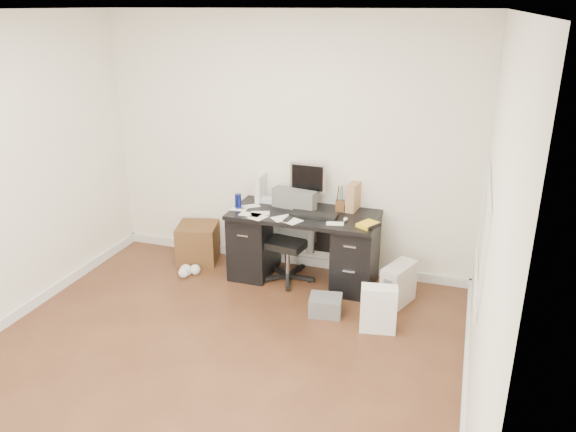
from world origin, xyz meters
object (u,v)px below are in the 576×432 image
Objects in this scene: lcd_monitor at (308,185)px; wicker_basket at (198,243)px; desk at (304,244)px; pc_tower at (398,285)px; keyboard at (314,215)px; office_chair at (288,238)px.

lcd_monitor reaches higher than wicker_basket.
pc_tower is (1.02, -0.21, -0.19)m from desk.
pc_tower is at bearing -11.36° from keyboard.
pc_tower is at bearing -11.83° from desk.
pc_tower is 2.31m from wicker_basket.
wicker_basket is at bearing -165.59° from pc_tower.
lcd_monitor is at bearing 69.53° from office_chair.
desk is at bearing 25.42° from office_chair.
office_chair is at bearing -6.76° from wicker_basket.
office_chair is at bearing -166.20° from pc_tower.
wicker_basket is (-1.27, 0.08, -0.19)m from desk.
office_chair is 2.31× the size of pc_tower.
lcd_monitor is at bearing -179.86° from pc_tower.
keyboard is at bearing -167.91° from pc_tower.
keyboard is (0.12, -0.06, 0.36)m from desk.
wicker_basket is (-1.25, -0.12, -0.78)m from lcd_monitor.
wicker_basket reaches higher than pc_tower.
desk is 3.51× the size of wicker_basket.
wicker_basket is at bearing 176.19° from desk.
lcd_monitor is 0.50× the size of office_chair.
lcd_monitor is 1.01× the size of keyboard.
lcd_monitor is 0.37m from keyboard.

